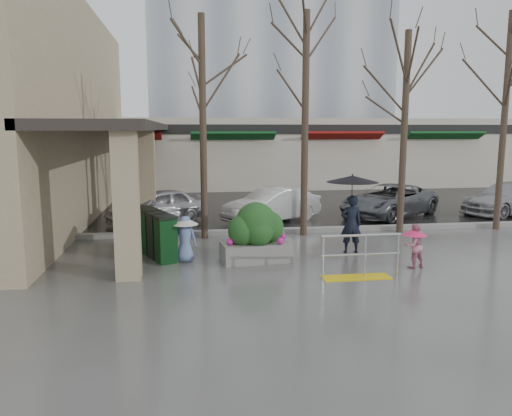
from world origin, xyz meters
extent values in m
plane|color=#51514F|center=(0.00, 0.00, 0.00)|extent=(120.00, 120.00, 0.00)
cube|color=black|center=(0.00, 22.00, 0.01)|extent=(120.00, 36.00, 0.01)
cube|color=gray|center=(0.00, 4.00, 0.07)|extent=(120.00, 0.30, 0.15)
cube|color=tan|center=(-9.00, 8.00, 4.00)|extent=(6.00, 18.00, 8.00)
cube|color=#2D2823|center=(-4.80, 8.00, 3.62)|extent=(2.80, 18.00, 0.25)
cube|color=tan|center=(-3.90, -0.50, 1.75)|extent=(0.55, 0.55, 3.50)
cube|color=tan|center=(-3.90, 6.00, 1.75)|extent=(0.55, 0.55, 3.50)
cube|color=beige|center=(2.00, 18.00, 2.00)|extent=(34.00, 6.00, 4.00)
cube|color=maroon|center=(-6.00, 15.10, 2.85)|extent=(4.50, 1.68, 0.87)
cube|color=#0F4C1E|center=(0.00, 15.10, 2.85)|extent=(4.50, 1.68, 0.87)
cube|color=maroon|center=(6.00, 15.10, 2.85)|extent=(4.50, 1.68, 0.87)
cube|color=#0F4C1E|center=(12.00, 15.10, 2.85)|extent=(4.50, 1.68, 0.87)
cube|color=black|center=(2.00, 15.10, 3.40)|extent=(34.00, 0.35, 0.50)
cube|color=#8C99A8|center=(4.00, 30.00, 12.50)|extent=(18.00, 12.00, 25.00)
cube|color=yellow|center=(1.30, -1.20, 0.01)|extent=(1.60, 0.50, 0.02)
cylinder|color=silver|center=(0.50, -1.20, 0.50)|extent=(0.05, 0.05, 1.00)
cylinder|color=silver|center=(1.50, -1.20, 0.50)|extent=(0.05, 0.05, 1.00)
cylinder|color=silver|center=(2.30, -1.20, 0.50)|extent=(0.05, 0.05, 1.00)
cylinder|color=silver|center=(1.40, -1.20, 1.00)|extent=(1.90, 0.06, 0.06)
cylinder|color=silver|center=(1.40, -1.20, 0.55)|extent=(1.90, 0.04, 0.04)
cylinder|color=#382B21|center=(-2.00, 3.60, 3.40)|extent=(0.22, 0.22, 6.80)
cylinder|color=#382B21|center=(1.20, 3.60, 3.50)|extent=(0.22, 0.22, 7.00)
cylinder|color=#382B21|center=(4.50, 3.60, 3.25)|extent=(0.22, 0.22, 6.50)
cylinder|color=#382B21|center=(8.00, 3.60, 3.60)|extent=(0.22, 0.22, 7.20)
imported|color=black|center=(1.94, 1.11, 0.81)|extent=(0.61, 0.42, 1.62)
cylinder|color=black|center=(1.94, 1.11, 1.64)|extent=(0.02, 0.02, 1.02)
cone|color=black|center=(1.94, 1.11, 2.07)|extent=(1.44, 1.44, 0.18)
sphere|color=black|center=(1.94, 1.11, 2.18)|extent=(0.05, 0.05, 0.05)
imported|color=pink|center=(3.00, -0.56, 0.56)|extent=(0.62, 0.53, 1.11)
cylinder|color=black|center=(3.00, -0.56, 0.76)|extent=(0.02, 0.02, 0.48)
cone|color=#FF286C|center=(3.00, -0.56, 0.91)|extent=(0.60, 0.60, 0.18)
sphere|color=black|center=(3.00, -0.56, 1.02)|extent=(0.05, 0.05, 0.05)
imported|color=#6D88C3|center=(-2.61, 0.79, 0.60)|extent=(0.66, 0.50, 1.21)
cylinder|color=black|center=(-2.61, 0.79, 0.89)|extent=(0.02, 0.02, 0.56)
cone|color=silver|center=(-2.61, 0.79, 1.08)|extent=(0.70, 0.70, 0.18)
sphere|color=black|center=(-2.61, 0.79, 1.19)|extent=(0.05, 0.05, 0.05)
cube|color=slate|center=(-0.79, 0.60, 0.25)|extent=(1.87, 1.09, 0.49)
ellipsoid|color=#133D1A|center=(-0.79, 0.60, 0.98)|extent=(1.08, 0.98, 1.14)
sphere|color=#133D1A|center=(-1.14, 0.50, 0.85)|extent=(0.78, 0.78, 0.78)
sphere|color=#133D1A|center=(-0.45, 0.75, 0.86)|extent=(0.82, 0.82, 0.82)
cube|color=#0B3414|center=(-3.10, 0.77, 0.57)|extent=(0.61, 0.61, 1.14)
cube|color=black|center=(-3.10, 0.77, 1.19)|extent=(0.65, 0.65, 0.08)
cube|color=black|center=(-3.32, 1.30, 0.57)|extent=(0.61, 0.61, 1.14)
cube|color=black|center=(-3.32, 1.30, 1.19)|extent=(0.65, 0.65, 0.08)
cube|color=black|center=(-3.54, 1.82, 0.57)|extent=(0.61, 0.61, 1.14)
cube|color=black|center=(-3.54, 1.82, 1.19)|extent=(0.65, 0.65, 0.08)
cube|color=black|center=(-3.76, 2.35, 0.57)|extent=(0.61, 0.61, 1.14)
cube|color=black|center=(-3.76, 2.35, 1.19)|extent=(0.65, 0.65, 0.08)
imported|color=silver|center=(-3.63, 6.38, 0.63)|extent=(3.95, 3.13, 1.26)
imported|color=white|center=(0.58, 6.00, 0.63)|extent=(3.97, 3.08, 1.26)
imported|color=slate|center=(5.34, 6.54, 0.63)|extent=(4.92, 4.29, 1.26)
imported|color=#A9A8AD|center=(10.39, 6.49, 0.63)|extent=(4.69, 3.19, 1.26)
camera|label=1|loc=(-2.57, -11.92, 3.41)|focal=35.00mm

